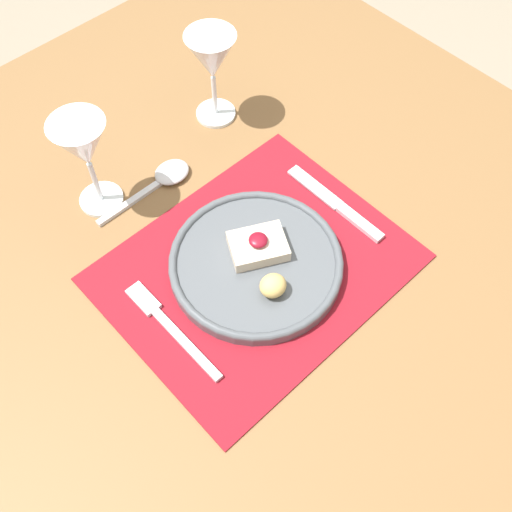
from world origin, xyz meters
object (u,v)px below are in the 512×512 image
Objects in this scene: knife at (341,208)px; wine_glass_near at (212,61)px; spoon at (166,177)px; dinner_plate at (256,259)px; wine_glass_far at (84,148)px; fork at (167,324)px.

wine_glass_near is at bearing 89.79° from knife.
dinner_plate is at bearing -92.62° from spoon.
wine_glass_near reaches higher than spoon.
wine_glass_near is (0.16, 0.27, 0.10)m from dinner_plate.
wine_glass_far is at bearing -175.59° from wine_glass_near.
knife is 0.30m from wine_glass_near.
wine_glass_near is at bearing 59.82° from dinner_plate.
wine_glass_near reaches higher than fork.
spoon is (0.16, 0.20, 0.00)m from fork.
wine_glass_near is 0.98× the size of wine_glass_far.
knife is (0.16, -0.02, -0.01)m from dinner_plate.
wine_glass_far is (-0.25, 0.26, 0.11)m from knife.
fork is at bearing -104.17° from wine_glass_far.
fork is 0.41m from wine_glass_near.
wine_glass_near is (0.31, 0.26, 0.11)m from fork.
wine_glass_far reaches higher than fork.
wine_glass_far reaches higher than dinner_plate.
fork is 0.31m from knife.
dinner_plate reaches higher than fork.
knife is 1.13× the size of wine_glass_far.
dinner_plate is 1.51× the size of wine_glass_far.
fork is (-0.15, 0.01, -0.01)m from dinner_plate.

